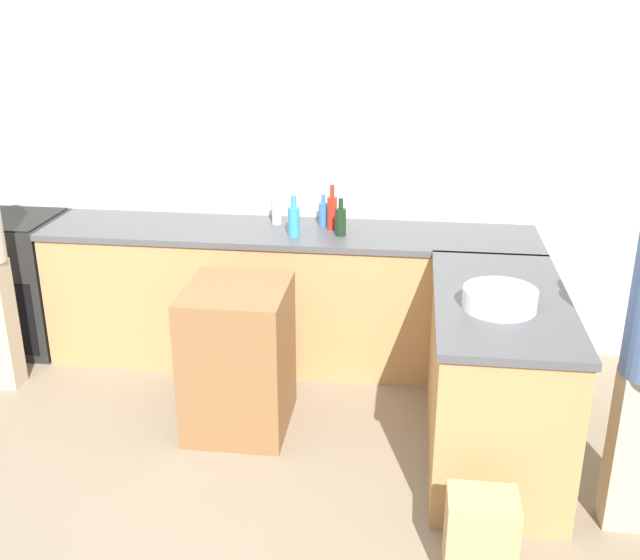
# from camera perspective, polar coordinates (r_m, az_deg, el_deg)

# --- Properties ---
(ground_plane) EXTENTS (14.00, 14.00, 0.00)m
(ground_plane) POSITION_cam_1_polar(r_m,az_deg,el_deg) (3.71, -7.49, -19.47)
(ground_plane) COLOR gray
(wall_back) EXTENTS (8.00, 0.06, 2.70)m
(wall_back) POSITION_cam_1_polar(r_m,az_deg,el_deg) (5.17, -1.87, 9.35)
(wall_back) COLOR silver
(wall_back) RESTS_ON ground_plane
(counter_back) EXTENTS (3.26, 0.66, 0.94)m
(counter_back) POSITION_cam_1_polar(r_m,az_deg,el_deg) (5.10, -2.37, -1.19)
(counter_back) COLOR tan
(counter_back) RESTS_ON ground_plane
(counter_peninsula) EXTENTS (0.69, 1.41, 0.94)m
(counter_peninsula) POSITION_cam_1_polar(r_m,az_deg,el_deg) (4.15, 13.15, -7.25)
(counter_peninsula) COLOR tan
(counter_peninsula) RESTS_ON ground_plane
(range_oven) EXTENTS (0.71, 0.64, 0.95)m
(range_oven) POSITION_cam_1_polar(r_m,az_deg,el_deg) (5.75, -22.28, -0.13)
(range_oven) COLOR black
(range_oven) RESTS_ON ground_plane
(island_table) EXTENTS (0.57, 0.62, 0.87)m
(island_table) POSITION_cam_1_polar(r_m,az_deg,el_deg) (4.35, -6.23, -5.92)
(island_table) COLOR brown
(island_table) RESTS_ON ground_plane
(mixing_bowl) EXTENTS (0.36, 0.36, 0.10)m
(mixing_bowl) POSITION_cam_1_polar(r_m,az_deg,el_deg) (3.79, 13.53, -1.39)
(mixing_bowl) COLOR white
(mixing_bowl) RESTS_ON counter_peninsula
(water_bottle_blue) EXTENTS (0.06, 0.06, 0.21)m
(water_bottle_blue) POSITION_cam_1_polar(r_m,az_deg,el_deg) (5.00, 0.26, 5.10)
(water_bottle_blue) COLOR #386BB7
(water_bottle_blue) RESTS_ON counter_back
(wine_bottle_dark) EXTENTS (0.07, 0.07, 0.25)m
(wine_bottle_dark) POSITION_cam_1_polar(r_m,az_deg,el_deg) (4.79, 1.59, 4.52)
(wine_bottle_dark) COLOR black
(wine_bottle_dark) RESTS_ON counter_back
(vinegar_bottle_clear) EXTENTS (0.06, 0.06, 0.28)m
(vinegar_bottle_clear) POSITION_cam_1_polar(r_m,az_deg,el_deg) (5.04, -3.33, 5.50)
(vinegar_bottle_clear) COLOR silver
(vinegar_bottle_clear) RESTS_ON counter_back
(hot_sauce_bottle) EXTENTS (0.07, 0.07, 0.30)m
(hot_sauce_bottle) POSITION_cam_1_polar(r_m,az_deg,el_deg) (4.92, 0.93, 5.24)
(hot_sauce_bottle) COLOR red
(hot_sauce_bottle) RESTS_ON counter_back
(dish_soap_bottle) EXTENTS (0.07, 0.07, 0.27)m
(dish_soap_bottle) POSITION_cam_1_polar(r_m,az_deg,el_deg) (4.77, -2.01, 4.56)
(dish_soap_bottle) COLOR #338CBF
(dish_soap_bottle) RESTS_ON counter_back
(paper_bag) EXTENTS (0.30, 0.23, 0.42)m
(paper_bag) POSITION_cam_1_polar(r_m,az_deg,el_deg) (3.47, 12.12, -18.62)
(paper_bag) COLOR tan
(paper_bag) RESTS_ON ground_plane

